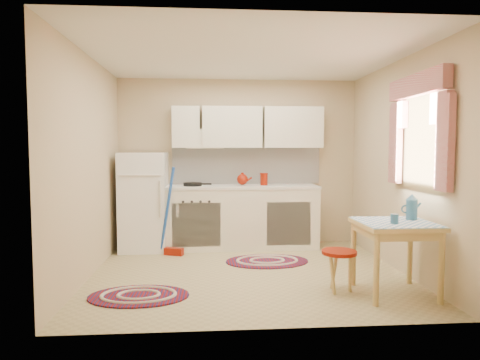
# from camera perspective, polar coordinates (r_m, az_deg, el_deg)

# --- Properties ---
(room_shell) EXTENTS (3.64, 3.60, 2.52)m
(room_shell) POSITION_cam_1_polar(r_m,az_deg,el_deg) (5.19, 2.57, 5.78)
(room_shell) COLOR tan
(room_shell) RESTS_ON ground
(fridge) EXTENTS (0.65, 0.60, 1.40)m
(fridge) POSITION_cam_1_polar(r_m,az_deg,el_deg) (6.27, -12.69, -2.82)
(fridge) COLOR white
(fridge) RESTS_ON ground
(broom) EXTENTS (0.30, 0.21, 1.20)m
(broom) POSITION_cam_1_polar(r_m,az_deg,el_deg) (5.89, -8.87, -4.19)
(broom) COLOR #1C4DB2
(broom) RESTS_ON ground
(base_cabinets) EXTENTS (2.25, 0.60, 0.88)m
(base_cabinets) POSITION_cam_1_polar(r_m,az_deg,el_deg) (6.31, -0.02, -5.07)
(base_cabinets) COLOR #EDE9CE
(base_cabinets) RESTS_ON ground
(countertop) EXTENTS (2.27, 0.62, 0.04)m
(countertop) POSITION_cam_1_polar(r_m,az_deg,el_deg) (6.25, -0.02, -0.90)
(countertop) COLOR silver
(countertop) RESTS_ON base_cabinets
(frying_pan) EXTENTS (0.29, 0.29, 0.05)m
(frying_pan) POSITION_cam_1_polar(r_m,az_deg,el_deg) (6.19, -6.34, -0.56)
(frying_pan) COLOR black
(frying_pan) RESTS_ON countertop
(red_kettle) EXTENTS (0.20, 0.19, 0.18)m
(red_kettle) POSITION_cam_1_polar(r_m,az_deg,el_deg) (6.25, 0.32, 0.09)
(red_kettle) COLOR maroon
(red_kettle) RESTS_ON countertop
(red_canister) EXTENTS (0.12, 0.12, 0.16)m
(red_canister) POSITION_cam_1_polar(r_m,az_deg,el_deg) (6.28, 3.21, 0.03)
(red_canister) COLOR maroon
(red_canister) RESTS_ON countertop
(table) EXTENTS (0.72, 0.72, 0.72)m
(table) POSITION_cam_1_polar(r_m,az_deg,el_deg) (4.58, 19.91, -9.80)
(table) COLOR #DABA6D
(table) RESTS_ON ground
(stool) EXTENTS (0.40, 0.40, 0.42)m
(stool) POSITION_cam_1_polar(r_m,az_deg,el_deg) (4.54, 13.06, -11.75)
(stool) COLOR maroon
(stool) RESTS_ON ground
(coffee_pot) EXTENTS (0.15, 0.14, 0.28)m
(coffee_pot) POSITION_cam_1_polar(r_m,az_deg,el_deg) (4.69, 21.92, -3.31)
(coffee_pot) COLOR #2E658D
(coffee_pot) RESTS_ON table
(mug) EXTENTS (0.10, 0.10, 0.10)m
(mug) POSITION_cam_1_polar(r_m,az_deg,el_deg) (4.39, 19.89, -4.94)
(mug) COLOR #2E658D
(mug) RESTS_ON table
(rug_center) EXTENTS (1.08, 0.73, 0.02)m
(rug_center) POSITION_cam_1_polar(r_m,az_deg,el_deg) (5.60, 3.64, -10.75)
(rug_center) COLOR maroon
(rug_center) RESTS_ON ground
(rug_left) EXTENTS (0.99, 0.67, 0.02)m
(rug_left) POSITION_cam_1_polar(r_m,az_deg,el_deg) (4.45, -13.35, -14.81)
(rug_left) COLOR maroon
(rug_left) RESTS_ON ground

